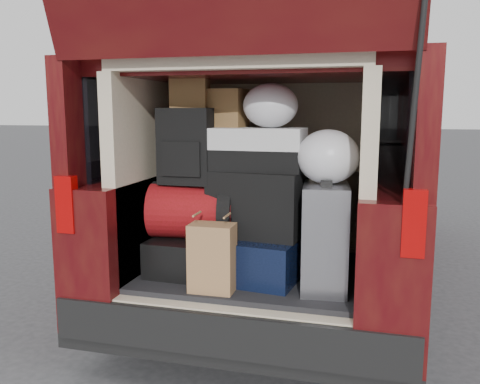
% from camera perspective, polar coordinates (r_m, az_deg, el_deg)
% --- Properties ---
extents(ground, '(80.00, 80.00, 0.00)m').
position_cam_1_polar(ground, '(3.09, 0.24, -19.95)').
color(ground, '#313134').
rests_on(ground, ground).
extents(minivan, '(1.90, 5.35, 2.77)m').
position_cam_1_polar(minivan, '(4.56, 6.22, 1.65)').
color(minivan, black).
rests_on(minivan, ground).
extents(load_floor, '(1.24, 1.05, 0.55)m').
position_cam_1_polar(load_floor, '(3.21, 1.53, -13.34)').
color(load_floor, black).
rests_on(load_floor, ground).
extents(black_hardshell, '(0.40, 0.54, 0.21)m').
position_cam_1_polar(black_hardshell, '(3.10, -5.66, -6.78)').
color(black_hardshell, black).
rests_on(black_hardshell, load_floor).
extents(navy_hardshell, '(0.52, 0.61, 0.24)m').
position_cam_1_polar(navy_hardshell, '(2.97, 2.49, -7.11)').
color(navy_hardshell, black).
rests_on(navy_hardshell, load_floor).
extents(silver_roller, '(0.28, 0.40, 0.57)m').
position_cam_1_polar(silver_roller, '(2.76, 9.50, -5.03)').
color(silver_roller, silver).
rests_on(silver_roller, load_floor).
extents(kraft_bag, '(0.24, 0.15, 0.37)m').
position_cam_1_polar(kraft_bag, '(2.71, -3.14, -7.39)').
color(kraft_bag, '#AC7E4E').
rests_on(kraft_bag, load_floor).
extents(red_duffel, '(0.53, 0.38, 0.32)m').
position_cam_1_polar(red_duffel, '(2.99, -5.26, -2.11)').
color(red_duffel, maroon).
rests_on(red_duffel, black_hardshell).
extents(black_soft_case, '(0.55, 0.37, 0.37)m').
position_cam_1_polar(black_soft_case, '(2.90, 1.96, -1.25)').
color(black_soft_case, black).
rests_on(black_soft_case, navy_hardshell).
extents(backpack, '(0.31, 0.19, 0.44)m').
position_cam_1_polar(backpack, '(2.95, -5.99, 5.13)').
color(backpack, black).
rests_on(backpack, red_duffel).
extents(twotone_duffel, '(0.54, 0.29, 0.24)m').
position_cam_1_polar(twotone_duffel, '(2.87, 1.89, 4.83)').
color(twotone_duffel, silver).
rests_on(twotone_duffel, black_soft_case).
extents(grocery_sack_lower, '(0.23, 0.20, 0.19)m').
position_cam_1_polar(grocery_sack_lower, '(3.00, -5.62, 11.17)').
color(grocery_sack_lower, brown).
rests_on(grocery_sack_lower, backpack).
extents(grocery_sack_upper, '(0.24, 0.20, 0.22)m').
position_cam_1_polar(grocery_sack_upper, '(3.00, -1.54, 9.40)').
color(grocery_sack_upper, brown).
rests_on(grocery_sack_upper, twotone_duffel).
extents(plastic_bag_center, '(0.33, 0.32, 0.25)m').
position_cam_1_polar(plastic_bag_center, '(2.87, 3.45, 9.66)').
color(plastic_bag_center, white).
rests_on(plastic_bag_center, twotone_duffel).
extents(plastic_bag_right, '(0.35, 0.32, 0.29)m').
position_cam_1_polar(plastic_bag_right, '(2.73, 9.85, 3.92)').
color(plastic_bag_right, white).
rests_on(plastic_bag_right, silver_roller).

